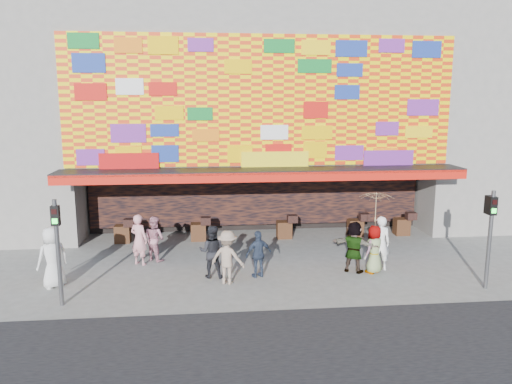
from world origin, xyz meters
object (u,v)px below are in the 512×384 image
signal_right (491,229)px  ped_f (354,247)px  ped_a (52,257)px  ped_i (154,238)px  ped_d (228,257)px  parasol (376,207)px  ped_h (380,243)px  ped_e (259,254)px  ped_c (212,251)px  ped_g (374,249)px  signal_left (57,240)px  ped_b (139,240)px

signal_right → ped_f: (-3.55, 1.84, -1.00)m
ped_a → ped_i: 3.63m
ped_d → parasol: parasol is taller
ped_d → ped_h: ped_h is taller
ped_e → parasol: size_ratio=0.78×
ped_c → ped_g: 5.30m
ped_c → ped_i: 2.76m
ped_a → signal_left: bearing=74.9°
signal_right → parasol: size_ratio=1.53×
ped_a → parasol: (10.08, 0.28, 1.26)m
signal_left → ped_h: signal_left is taller
ped_c → signal_right: bearing=178.6°
ped_e → ped_f: 3.18m
signal_right → ped_g: size_ratio=1.89×
ped_a → ped_g: 10.09m
ped_d → ped_h: 5.17m
signal_left → signal_right: bearing=0.0°
signal_left → ped_e: signal_left is taller
signal_right → ped_a: (-13.00, 1.41, -0.92)m
ped_b → ped_h: 8.16m
signal_right → ped_a: size_ratio=1.60×
signal_left → ped_a: size_ratio=1.60×
ped_g → ped_e: bearing=-35.6°
signal_left → ped_h: size_ratio=1.64×
ped_f → ped_i: (-6.65, 1.88, -0.06)m
ped_i → signal_left: bearing=98.2°
signal_right → ped_h: 3.42m
ped_h → ped_g: bearing=55.6°
signal_left → signal_right: 12.40m
ped_g → ped_h: size_ratio=0.87×
ped_f → ped_h: size_ratio=0.94×
ped_d → parasol: size_ratio=0.86×
ped_h → signal_left: bearing=22.5°
ped_e → ped_f: size_ratio=0.89×
ped_g → ped_a: bearing=-34.6°
signal_left → ped_i: signal_left is taller
ped_d → ped_b: bearing=-10.4°
signal_left → signal_right: same height
signal_right → ped_i: size_ratio=1.89×
ped_f → parasol: (0.64, -0.14, 1.35)m
signal_left → ped_c: 4.67m
signal_right → ped_d: (-7.74, 1.20, -1.02)m
ped_f → parasol: bearing=-159.9°
ped_a → ped_b: bearing=-179.0°
signal_left → ped_i: size_ratio=1.89×
signal_right → ped_e: 7.02m
ped_a → ped_c: size_ratio=1.11×
ped_e → ped_h: size_ratio=0.84×
signal_left → ped_a: 1.79m
signal_left → ped_f: 9.09m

